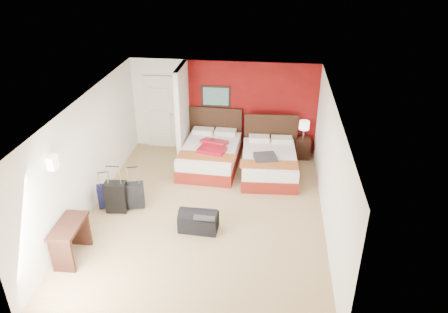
# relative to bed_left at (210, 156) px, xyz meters

# --- Properties ---
(ground) EXTENTS (6.50, 6.50, 0.00)m
(ground) POSITION_rel_bed_left_xyz_m (0.21, -2.11, -0.30)
(ground) COLOR tan
(ground) RESTS_ON ground
(room_walls) EXTENTS (5.02, 6.52, 2.50)m
(room_walls) POSITION_rel_bed_left_xyz_m (-1.19, -0.69, 0.96)
(room_walls) COLOR white
(room_walls) RESTS_ON ground
(red_accent_panel) EXTENTS (3.50, 0.04, 2.50)m
(red_accent_panel) POSITION_rel_bed_left_xyz_m (0.96, 1.12, 0.95)
(red_accent_panel) COLOR maroon
(red_accent_panel) RESTS_ON ground
(partition_wall) EXTENTS (0.12, 1.20, 2.50)m
(partition_wall) POSITION_rel_bed_left_xyz_m (-0.79, 0.50, 0.95)
(partition_wall) COLOR silver
(partition_wall) RESTS_ON ground
(entry_door) EXTENTS (0.82, 0.06, 2.05)m
(entry_door) POSITION_rel_bed_left_xyz_m (-1.54, 1.09, 0.73)
(entry_door) COLOR silver
(entry_door) RESTS_ON ground
(bed_left) EXTENTS (1.48, 2.05, 0.59)m
(bed_left) POSITION_rel_bed_left_xyz_m (0.00, 0.00, 0.00)
(bed_left) COLOR silver
(bed_left) RESTS_ON ground
(bed_right) EXTENTS (1.43, 1.97, 0.57)m
(bed_right) POSITION_rel_bed_left_xyz_m (1.51, -0.22, -0.01)
(bed_right) COLOR silver
(bed_right) RESTS_ON ground
(red_suitcase_open) EXTENTS (0.85, 1.03, 0.11)m
(red_suitcase_open) POSITION_rel_bed_left_xyz_m (0.10, -0.10, 0.35)
(red_suitcase_open) COLOR maroon
(red_suitcase_open) RESTS_ON bed_left
(jacket_bundle) EXTENTS (0.60, 0.53, 0.12)m
(jacket_bundle) POSITION_rel_bed_left_xyz_m (1.41, -0.52, 0.34)
(jacket_bundle) COLOR #36363B
(jacket_bundle) RESTS_ON bed_right
(nightstand) EXTENTS (0.41, 0.41, 0.56)m
(nightstand) POSITION_rel_bed_left_xyz_m (2.38, 0.83, -0.02)
(nightstand) COLOR black
(nightstand) RESTS_ON ground
(table_lamp) EXTENTS (0.35, 0.35, 0.49)m
(table_lamp) POSITION_rel_bed_left_xyz_m (2.38, 0.83, 0.51)
(table_lamp) COLOR silver
(table_lamp) RESTS_ON nightstand
(suitcase_black) EXTENTS (0.47, 0.32, 0.68)m
(suitcase_black) POSITION_rel_bed_left_xyz_m (-1.70, -2.24, 0.04)
(suitcase_black) COLOR black
(suitcase_black) RESTS_ON ground
(suitcase_charcoal) EXTENTS (0.44, 0.34, 0.57)m
(suitcase_charcoal) POSITION_rel_bed_left_xyz_m (-1.35, -2.04, -0.01)
(suitcase_charcoal) COLOR black
(suitcase_charcoal) RESTS_ON ground
(suitcase_navy) EXTENTS (0.43, 0.35, 0.51)m
(suitcase_navy) POSITION_rel_bed_left_xyz_m (-1.99, -2.11, -0.04)
(suitcase_navy) COLOR black
(suitcase_navy) RESTS_ON ground
(duffel_bag) EXTENTS (0.80, 0.46, 0.40)m
(duffel_bag) POSITION_rel_bed_left_xyz_m (0.16, -2.69, -0.10)
(duffel_bag) COLOR black
(duffel_bag) RESTS_ON ground
(jacket_draped) EXTENTS (0.42, 0.36, 0.06)m
(jacket_draped) POSITION_rel_bed_left_xyz_m (0.31, -2.74, 0.13)
(jacket_draped) COLOR #333337
(jacket_draped) RESTS_ON duffel_bag
(desk) EXTENTS (0.47, 0.92, 0.75)m
(desk) POSITION_rel_bed_left_xyz_m (-2.01, -3.80, 0.08)
(desk) COLOR black
(desk) RESTS_ON ground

